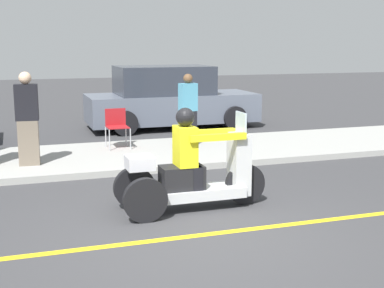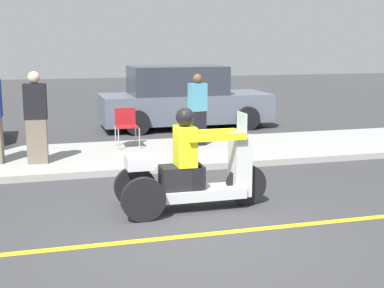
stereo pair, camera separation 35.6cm
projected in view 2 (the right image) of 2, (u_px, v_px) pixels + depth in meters
name	position (u px, v px, depth m)	size (l,w,h in m)	color
ground_plane	(194.00, 236.00, 6.53)	(60.00, 60.00, 0.00)	#38383A
lane_stripe	(215.00, 233.00, 6.60)	(24.00, 0.12, 0.01)	gold
sidewalk_strip	(132.00, 156.00, 10.87)	(28.00, 2.80, 0.12)	#9E9E99
motorcycle_trike	(192.00, 173.00, 7.47)	(2.16, 0.76, 1.45)	black
spectator_far_back	(197.00, 111.00, 11.52)	(0.40, 0.27, 1.55)	black
spectator_by_tree	(36.00, 119.00, 9.79)	(0.42, 0.28, 1.69)	#726656
folding_chair_set_back	(126.00, 123.00, 11.40)	(0.47, 0.47, 0.82)	#A5A8AD
parked_car_lot_far	(182.00, 99.00, 14.70)	(4.61, 2.02, 1.70)	slate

